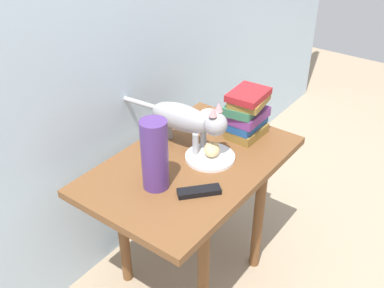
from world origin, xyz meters
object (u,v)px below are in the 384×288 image
at_px(book_stack, 247,113).
at_px(tv_remote, 199,191).
at_px(plate, 210,157).
at_px(bread_roll, 212,149).
at_px(side_table, 192,180).
at_px(cat, 187,119).
at_px(green_vase, 155,155).
at_px(candle_jar, 209,122).

xyz_separation_m(book_stack, tv_remote, (-0.43, -0.07, -0.09)).
xyz_separation_m(plate, bread_roll, (0.01, -0.00, 0.03)).
distance_m(side_table, cat, 0.24).
xyz_separation_m(green_vase, tv_remote, (0.05, -0.15, -0.12)).
bearing_deg(cat, side_table, -132.38).
xyz_separation_m(bread_roll, candle_jar, (0.17, 0.13, -0.00)).
bearing_deg(plate, green_vase, 167.84).
distance_m(side_table, bread_roll, 0.15).
xyz_separation_m(book_stack, green_vase, (-0.48, 0.07, 0.03)).
distance_m(bread_roll, cat, 0.15).
relative_size(candle_jar, tv_remote, 0.57).
bearing_deg(tv_remote, plate, 66.03).
bearing_deg(cat, book_stack, -30.25).
xyz_separation_m(cat, candle_jar, (0.17, 0.02, -0.09)).
bearing_deg(bread_roll, tv_remote, -156.30).
height_order(side_table, bread_roll, bread_roll).
xyz_separation_m(plate, tv_remote, (-0.20, -0.09, 0.00)).
bearing_deg(candle_jar, bread_roll, -141.70).
relative_size(plate, candle_jar, 2.25).
xyz_separation_m(green_vase, candle_jar, (0.43, 0.07, -0.09)).
xyz_separation_m(bread_roll, cat, (-0.00, 0.11, 0.09)).
height_order(side_table, plate, plate).
xyz_separation_m(side_table, green_vase, (-0.19, 0.01, 0.22)).
bearing_deg(tv_remote, candle_jar, 71.80).
relative_size(cat, candle_jar, 5.63).
height_order(plate, tv_remote, tv_remote).
bearing_deg(side_table, tv_remote, -136.17).
bearing_deg(plate, bread_roll, -10.96).
relative_size(book_stack, green_vase, 0.79).
relative_size(side_table, tv_remote, 5.64).
relative_size(side_table, bread_roll, 10.57).
height_order(green_vase, tv_remote, green_vase).
bearing_deg(cat, bread_roll, -88.26).
relative_size(bread_roll, green_vase, 0.31).
bearing_deg(book_stack, plate, 175.39).
xyz_separation_m(side_table, tv_remote, (-0.14, -0.14, 0.10)).
bearing_deg(book_stack, tv_remote, -170.14).
height_order(side_table, cat, cat).
distance_m(bread_roll, tv_remote, 0.23).
distance_m(candle_jar, tv_remote, 0.44).
distance_m(cat, tv_remote, 0.32).
distance_m(cat, candle_jar, 0.19).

